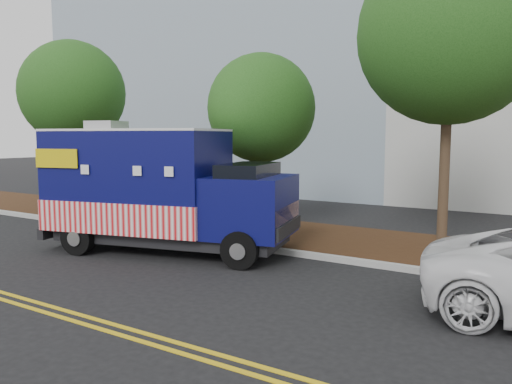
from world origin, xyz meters
The scene contains 10 objects.
ground centered at (0.00, 0.00, 0.00)m, with size 120.00×120.00×0.00m, color black.
curb centered at (0.00, 1.40, 0.07)m, with size 120.00×0.18×0.15m, color #9E9E99.
mulch_strip centered at (0.00, 3.50, 0.07)m, with size 120.00×4.00×0.15m, color black.
centerline_near centered at (0.00, -4.45, 0.01)m, with size 120.00×0.10×0.01m, color gold.
centerline_far centered at (0.00, -4.70, 0.01)m, with size 120.00×0.10×0.01m, color gold.
tree_a centered at (-8.01, 3.31, 4.83)m, with size 4.13×4.13×6.90m.
tree_b centered at (0.60, 3.72, 3.98)m, with size 3.44×3.44×5.71m.
tree_c centered at (6.27, 3.52, 5.68)m, with size 4.61×4.61×7.99m.
sign_post centered at (-3.90, 1.59, 1.20)m, with size 0.06×0.06×2.40m, color #473828.
food_truck centered at (-0.36, -0.02, 1.59)m, with size 7.05×3.92×3.52m.
Camera 1 is at (8.99, -9.92, 3.09)m, focal length 35.00 mm.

